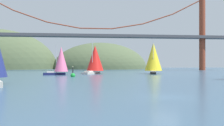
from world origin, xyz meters
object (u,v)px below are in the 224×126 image
object	(u,v)px
sailboat_yellow_sail	(153,57)
sailboat_pink_spinnaker	(61,60)
sailboat_red_spinnaker	(95,59)
channel_buoy	(73,75)

from	to	relation	value
sailboat_yellow_sail	sailboat_pink_spinnaker	bearing A→B (deg)	-169.39
sailboat_red_spinnaker	sailboat_pink_spinnaker	world-z (taller)	sailboat_red_spinnaker
sailboat_red_spinnaker	channel_buoy	world-z (taller)	sailboat_red_spinnaker
sailboat_yellow_sail	sailboat_pink_spinnaker	xyz separation A→B (m)	(-26.74, -5.01, -1.03)
sailboat_yellow_sail	channel_buoy	size ratio (longest dim) A/B	3.79
sailboat_yellow_sail	sailboat_pink_spinnaker	distance (m)	27.22
sailboat_red_spinnaker	sailboat_pink_spinnaker	distance (m)	12.27
sailboat_pink_spinnaker	channel_buoy	xyz separation A→B (m)	(3.42, -10.53, -3.55)
sailboat_red_spinnaker	sailboat_pink_spinnaker	bearing A→B (deg)	-141.26
sailboat_pink_spinnaker	channel_buoy	bearing A→B (deg)	-72.01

